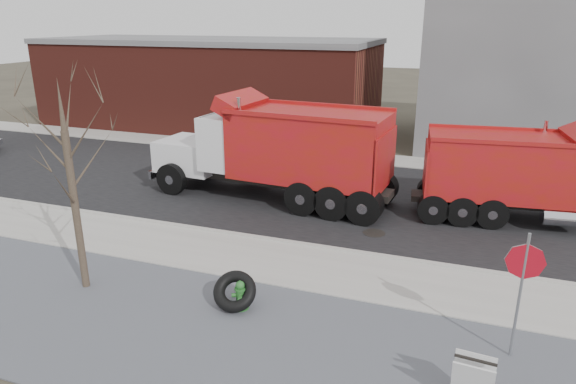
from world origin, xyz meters
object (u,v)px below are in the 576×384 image
at_px(stop_sign, 523,275).
at_px(sandwich_board, 472,382).
at_px(truck_tire, 235,291).
at_px(dump_truck_red_b, 278,148).
at_px(fire_hydrant, 240,296).
at_px(dump_truck_red_a, 530,174).

height_order(stop_sign, sandwich_board, stop_sign).
bearing_deg(truck_tire, stop_sign, 2.28).
height_order(sandwich_board, dump_truck_red_b, dump_truck_red_b).
relative_size(fire_hydrant, truck_tire, 0.63).
height_order(stop_sign, dump_truck_red_b, dump_truck_red_b).
height_order(fire_hydrant, truck_tire, truck_tire).
xyz_separation_m(sandwich_board, dump_truck_red_b, (-6.98, 8.96, 1.45)).
bearing_deg(stop_sign, fire_hydrant, -157.27).
bearing_deg(sandwich_board, dump_truck_red_a, 86.15).
bearing_deg(fire_hydrant, dump_truck_red_b, 80.02).
bearing_deg(sandwich_board, fire_hydrant, 168.08).
bearing_deg(sandwich_board, dump_truck_red_b, 132.67).
bearing_deg(stop_sign, dump_truck_red_a, 105.15).
distance_m(truck_tire, dump_truck_red_b, 7.80).
bearing_deg(fire_hydrant, dump_truck_red_a, 27.06).
bearing_deg(dump_truck_red_b, stop_sign, 141.40).
bearing_deg(truck_tire, dump_truck_red_b, 103.22).
bearing_deg(fire_hydrant, stop_sign, -21.98).
xyz_separation_m(fire_hydrant, truck_tire, (-0.14, -0.01, 0.11)).
height_order(stop_sign, dump_truck_red_a, dump_truck_red_a).
xyz_separation_m(fire_hydrant, stop_sign, (5.82, 0.23, 1.50)).
xyz_separation_m(sandwich_board, dump_truck_red_a, (1.47, 9.71, 1.14)).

